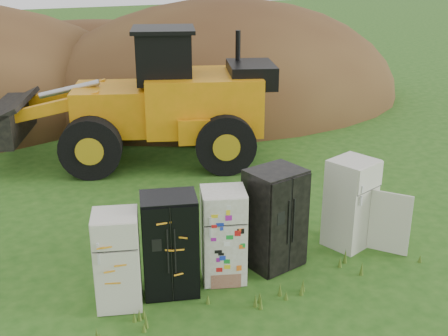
% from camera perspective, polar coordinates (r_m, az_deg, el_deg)
% --- Properties ---
extents(ground, '(120.00, 120.00, 0.00)m').
position_cam_1_polar(ground, '(10.56, 2.68, -10.31)').
color(ground, '#214F15').
rests_on(ground, ground).
extents(fridge_leftmost, '(0.91, 0.89, 1.64)m').
position_cam_1_polar(fridge_leftmost, '(9.39, -10.77, -9.15)').
color(fridge_leftmost, beige).
rests_on(fridge_leftmost, ground).
extents(fridge_black_side, '(1.10, 0.97, 1.77)m').
position_cam_1_polar(fridge_black_side, '(9.59, -5.52, -7.73)').
color(fridge_black_side, black).
rests_on(fridge_black_side, ground).
extents(fridge_sticker, '(0.95, 0.92, 1.70)m').
position_cam_1_polar(fridge_sticker, '(9.92, -0.05, -6.83)').
color(fridge_sticker, white).
rests_on(fridge_sticker, ground).
extents(fridge_dark_mid, '(1.10, 0.96, 1.89)m').
position_cam_1_polar(fridge_dark_mid, '(10.36, 5.15, -5.10)').
color(fridge_dark_mid, black).
rests_on(fridge_dark_mid, ground).
extents(fridge_open_door, '(1.00, 0.96, 1.80)m').
position_cam_1_polar(fridge_open_door, '(11.32, 12.72, -3.51)').
color(fridge_open_door, beige).
rests_on(fridge_open_door, ground).
extents(wheel_loader, '(8.23, 5.63, 3.69)m').
position_cam_1_polar(wheel_loader, '(15.70, -9.37, 7.15)').
color(wheel_loader, orange).
rests_on(wheel_loader, ground).
extents(dirt_mound_right, '(15.09, 11.07, 7.98)m').
position_cam_1_polar(dirt_mound_right, '(22.89, -0.02, 6.89)').
color(dirt_mound_right, '#412615').
rests_on(dirt_mound_right, ground).
extents(dirt_mound_back, '(17.43, 11.62, 5.68)m').
position_cam_1_polar(dirt_mound_back, '(26.51, -13.98, 8.19)').
color(dirt_mound_back, '#412615').
rests_on(dirt_mound_back, ground).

